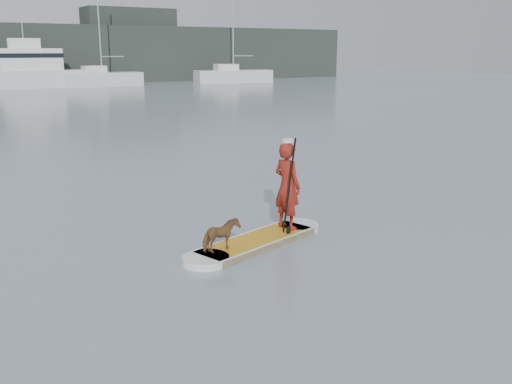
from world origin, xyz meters
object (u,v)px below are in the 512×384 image
paddleboard (256,242)px  motor_yacht_a (38,70)px  paddler (287,186)px  sailboat_f (233,75)px  dog (221,235)px  sailboat_e (102,78)px

paddleboard → motor_yacht_a: motor_yacht_a is taller
paddleboard → paddler: (0.85, 0.24, 0.90)m
sailboat_f → paddleboard: bearing=-109.8°
dog → motor_yacht_a: bearing=-16.0°
paddleboard → motor_yacht_a: (6.15, 48.57, 1.61)m
paddleboard → motor_yacht_a: size_ratio=0.32×
paddler → motor_yacht_a: (5.30, 48.33, 0.71)m
paddler → dog: bearing=94.2°
sailboat_e → motor_yacht_a: 5.80m
sailboat_e → sailboat_f: sailboat_f is taller
paddler → motor_yacht_a: 48.62m
sailboat_e → paddler: bearing=-101.5°
motor_yacht_a → dog: bearing=-91.9°
paddleboard → dog: dog is taller
dog → motor_yacht_a: motor_yacht_a is taller
paddleboard → sailboat_f: 53.04m
sailboat_e → motor_yacht_a: sailboat_e is taller
paddler → sailboat_e: sailboat_e is taller
paddler → dog: paddler is taller
motor_yacht_a → sailboat_f: bearing=-0.2°
dog → motor_yacht_a: 49.32m
paddler → sailboat_f: bearing=-40.0°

